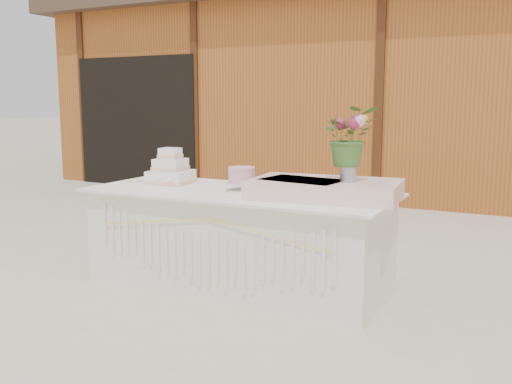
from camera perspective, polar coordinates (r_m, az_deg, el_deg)
ground at (r=4.59m, az=-1.74°, el=-9.44°), size 80.00×80.00×0.00m
barn at (r=10.03m, az=15.23°, el=10.00°), size 12.60×4.60×3.30m
cake_table at (r=4.48m, az=-1.79°, el=-4.76°), size 2.40×1.00×0.77m
wedding_cake at (r=4.85m, az=-8.53°, el=2.04°), size 0.37×0.37×0.30m
pink_cake_stand at (r=4.38m, az=-1.44°, el=1.43°), size 0.26×0.26×0.19m
satin_runner at (r=4.10m, az=6.91°, el=0.29°), size 1.10×0.71×0.13m
flower_vase at (r=4.01m, az=9.22°, el=2.13°), size 0.12×0.12×0.16m
bouquet at (r=3.99m, az=9.33°, el=6.23°), size 0.49×0.48×0.42m
loose_flowers at (r=5.07m, az=-11.34°, el=1.19°), size 0.21×0.32×0.02m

